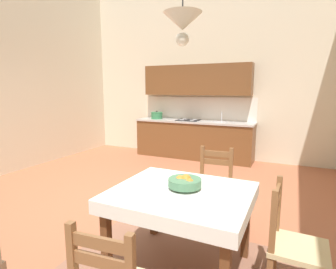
% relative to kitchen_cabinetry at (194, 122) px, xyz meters
% --- Properties ---
extents(ground_plane, '(6.49, 7.14, 0.10)m').
position_rel_kitchen_cabinetry_xyz_m(ground_plane, '(0.08, -3.00, -0.91)').
color(ground_plane, '#A86042').
extents(wall_back, '(6.49, 0.12, 4.20)m').
position_rel_kitchen_cabinetry_xyz_m(wall_back, '(0.08, 0.33, 1.24)').
color(wall_back, beige).
rests_on(wall_back, ground_plane).
extents(kitchen_cabinetry, '(2.82, 0.63, 2.20)m').
position_rel_kitchen_cabinetry_xyz_m(kitchen_cabinetry, '(0.00, 0.00, 0.00)').
color(kitchen_cabinetry, brown).
rests_on(kitchen_cabinetry, ground_plane).
extents(dining_table, '(1.21, 1.04, 0.75)m').
position_rel_kitchen_cabinetry_xyz_m(dining_table, '(1.30, -3.97, -0.23)').
color(dining_table, brown).
rests_on(dining_table, ground_plane).
extents(dining_chair_window_side, '(0.43, 0.43, 0.93)m').
position_rel_kitchen_cabinetry_xyz_m(dining_chair_window_side, '(2.22, -3.93, -0.41)').
color(dining_chair_window_side, '#D1BC89').
rests_on(dining_chair_window_side, ground_plane).
extents(dining_chair_kitchen_side, '(0.46, 0.46, 0.93)m').
position_rel_kitchen_cabinetry_xyz_m(dining_chair_kitchen_side, '(1.33, -2.99, -0.41)').
color(dining_chair_kitchen_side, '#D1BC89').
rests_on(dining_chair_kitchen_side, ground_plane).
extents(fruit_bowl, '(0.30, 0.30, 0.12)m').
position_rel_kitchen_cabinetry_xyz_m(fruit_bowl, '(1.31, -3.92, -0.04)').
color(fruit_bowl, '#4C7F5B').
rests_on(fruit_bowl, dining_table).
extents(pendant_lamp, '(0.32, 0.32, 0.80)m').
position_rel_kitchen_cabinetry_xyz_m(pendant_lamp, '(1.28, -3.92, 1.32)').
color(pendant_lamp, black).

